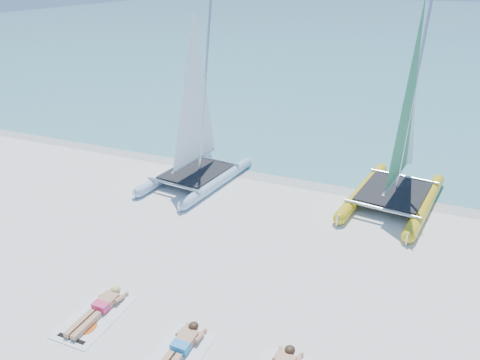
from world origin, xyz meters
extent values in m
plane|color=silver|center=(0.00, 0.00, 0.00)|extent=(140.00, 140.00, 0.00)
cube|color=#6AADB0|center=(0.00, 63.00, 0.01)|extent=(140.00, 115.00, 0.01)
cube|color=beige|center=(0.00, 5.50, 0.00)|extent=(140.00, 1.40, 0.01)
cylinder|color=silver|center=(-4.50, 3.97, 0.19)|extent=(0.87, 4.25, 0.37)
cone|color=silver|center=(-4.22, 6.29, 0.19)|extent=(0.42, 0.58, 0.36)
cylinder|color=silver|center=(-2.62, 3.75, 0.19)|extent=(0.87, 4.25, 0.37)
cone|color=silver|center=(-2.35, 6.06, 0.19)|extent=(0.42, 0.58, 0.36)
cube|color=black|center=(-3.56, 3.86, 0.40)|extent=(2.08, 2.53, 0.03)
cylinder|color=silver|center=(-3.47, 4.61, 3.32)|extent=(0.22, 1.12, 5.84)
cylinder|color=yellow|center=(2.28, 5.03, 0.20)|extent=(1.03, 4.62, 0.41)
cone|color=yellow|center=(2.62, 7.54, 0.20)|extent=(0.46, 0.64, 0.39)
cylinder|color=yellow|center=(4.31, 4.75, 0.20)|extent=(1.03, 4.62, 0.41)
cone|color=yellow|center=(4.66, 7.26, 0.20)|extent=(0.46, 0.64, 0.39)
cube|color=black|center=(3.30, 4.89, 0.44)|extent=(2.31, 2.78, 0.03)
cylinder|color=silver|center=(3.41, 5.70, 3.60)|extent=(0.26, 1.21, 6.34)
cube|color=white|center=(-2.16, -3.58, 0.01)|extent=(1.00, 1.85, 0.02)
cube|color=tan|center=(-2.16, -3.15, 0.12)|extent=(0.36, 0.55, 0.17)
cube|color=#E83668|center=(-2.16, -3.35, 0.12)|extent=(0.37, 0.22, 0.17)
cube|color=tan|center=(-2.16, -3.95, 0.09)|extent=(0.31, 0.85, 0.13)
sphere|color=tan|center=(-2.16, -2.78, 0.16)|extent=(0.21, 0.21, 0.21)
ellipsoid|color=#E4CC6B|center=(-2.16, -2.77, 0.20)|extent=(0.22, 0.24, 0.15)
cube|color=white|center=(0.13, -3.96, 0.01)|extent=(1.00, 1.85, 0.02)
cube|color=tan|center=(0.13, -3.53, 0.12)|extent=(0.36, 0.55, 0.17)
cube|color=#2790D3|center=(0.13, -3.73, 0.12)|extent=(0.37, 0.22, 0.17)
sphere|color=tan|center=(0.13, -3.16, 0.16)|extent=(0.21, 0.21, 0.21)
ellipsoid|color=#332112|center=(0.13, -3.15, 0.20)|extent=(0.22, 0.24, 0.15)
sphere|color=tan|center=(2.23, -3.00, 0.16)|extent=(0.21, 0.21, 0.21)
ellipsoid|color=#332112|center=(2.23, -2.99, 0.20)|extent=(0.22, 0.24, 0.15)
camera|label=1|loc=(4.12, -9.91, 7.14)|focal=35.00mm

